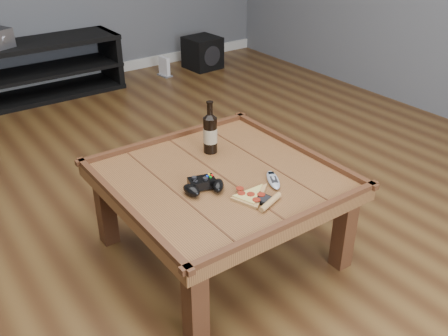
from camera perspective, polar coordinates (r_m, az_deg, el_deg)
ground at (r=2.58m, az=-0.35°, el=-9.57°), size 6.00×6.00×0.00m
baseboard at (r=5.03m, az=-20.74°, el=8.97°), size 5.00×0.02×0.10m
coffee_table at (r=2.36m, az=-0.38°, el=-2.11°), size 1.03×1.03×0.48m
media_console at (r=4.75m, az=-20.29°, el=10.45°), size 1.40×0.45×0.50m
beer_bottle at (r=2.50m, az=-1.59°, el=4.12°), size 0.07×0.07×0.27m
game_controller at (r=2.20m, az=-2.35°, el=-2.02°), size 0.20×0.16×0.06m
pizza_slice at (r=2.15m, az=3.39°, el=-3.34°), size 0.24×0.30×0.03m
smartphone at (r=2.16m, az=4.00°, el=-3.37°), size 0.10×0.14×0.02m
remote_control at (r=2.28m, az=5.64°, el=-1.36°), size 0.13×0.17×0.02m
subwoofer at (r=5.31m, az=-2.47°, el=13.03°), size 0.34×0.34×0.32m
game_console at (r=5.10m, az=-6.83°, el=11.35°), size 0.10×0.16×0.19m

